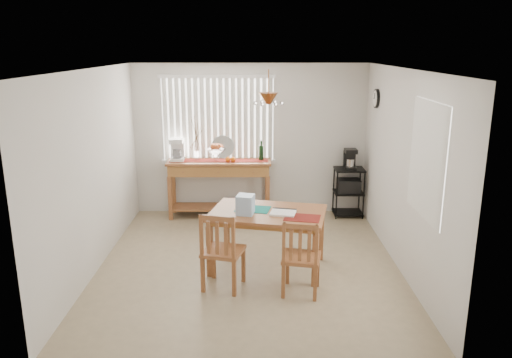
{
  "coord_description": "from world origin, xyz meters",
  "views": [
    {
      "loc": [
        0.09,
        -6.26,
        2.87
      ],
      "look_at": [
        0.1,
        0.55,
        1.05
      ],
      "focal_mm": 35.0,
      "sensor_mm": 36.0,
      "label": 1
    }
  ],
  "objects_px": {
    "dining_table": "(268,218)",
    "chair_right": "(301,258)",
    "cart_items": "(350,159)",
    "sideboard": "(220,175)",
    "chair_left": "(222,251)",
    "wire_cart": "(349,188)"
  },
  "relations": [
    {
      "from": "cart_items",
      "to": "chair_right",
      "type": "bearing_deg",
      "value": -110.6
    },
    {
      "from": "cart_items",
      "to": "dining_table",
      "type": "bearing_deg",
      "value": -124.43
    },
    {
      "from": "dining_table",
      "to": "chair_left",
      "type": "distance_m",
      "value": 0.85
    },
    {
      "from": "chair_left",
      "to": "chair_right",
      "type": "distance_m",
      "value": 0.95
    },
    {
      "from": "sideboard",
      "to": "wire_cart",
      "type": "distance_m",
      "value": 2.23
    },
    {
      "from": "cart_items",
      "to": "dining_table",
      "type": "relative_size",
      "value": 0.21
    },
    {
      "from": "dining_table",
      "to": "chair_left",
      "type": "xyz_separation_m",
      "value": [
        -0.56,
        -0.6,
        -0.21
      ]
    },
    {
      "from": "sideboard",
      "to": "wire_cart",
      "type": "relative_size",
      "value": 2.08
    },
    {
      "from": "sideboard",
      "to": "wire_cart",
      "type": "bearing_deg",
      "value": 0.45
    },
    {
      "from": "cart_items",
      "to": "chair_left",
      "type": "height_order",
      "value": "cart_items"
    },
    {
      "from": "wire_cart",
      "to": "chair_right",
      "type": "relative_size",
      "value": 0.9
    },
    {
      "from": "wire_cart",
      "to": "chair_left",
      "type": "xyz_separation_m",
      "value": [
        -2.01,
        -2.71,
        -0.02
      ]
    },
    {
      "from": "wire_cart",
      "to": "sideboard",
      "type": "bearing_deg",
      "value": -179.55
    },
    {
      "from": "wire_cart",
      "to": "cart_items",
      "type": "relative_size",
      "value": 2.43
    },
    {
      "from": "dining_table",
      "to": "sideboard",
      "type": "bearing_deg",
      "value": 110.15
    },
    {
      "from": "dining_table",
      "to": "chair_right",
      "type": "bearing_deg",
      "value": -63.03
    },
    {
      "from": "cart_items",
      "to": "dining_table",
      "type": "height_order",
      "value": "cart_items"
    },
    {
      "from": "dining_table",
      "to": "chair_right",
      "type": "relative_size",
      "value": 1.74
    },
    {
      "from": "sideboard",
      "to": "chair_right",
      "type": "bearing_deg",
      "value": -68.0
    },
    {
      "from": "sideboard",
      "to": "cart_items",
      "type": "height_order",
      "value": "cart_items"
    },
    {
      "from": "cart_items",
      "to": "chair_right",
      "type": "distance_m",
      "value": 3.1
    },
    {
      "from": "chair_right",
      "to": "wire_cart",
      "type": "bearing_deg",
      "value": 69.34
    }
  ]
}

